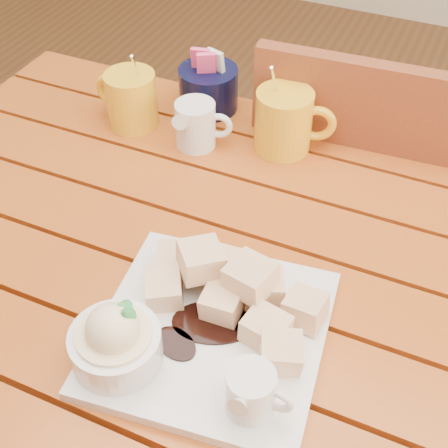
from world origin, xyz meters
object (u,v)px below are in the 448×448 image
at_px(coffee_mug_right, 285,120).
at_px(chair_far, 363,211).
at_px(coffee_mug_left, 130,98).
at_px(dessert_plate, 194,327).
at_px(table, 232,309).

bearing_deg(coffee_mug_right, chair_far, 36.55).
height_order(coffee_mug_left, chair_far, chair_far).
relative_size(dessert_plate, coffee_mug_left, 2.07).
height_order(table, coffee_mug_left, coffee_mug_left).
bearing_deg(table, coffee_mug_left, 141.38).
xyz_separation_m(coffee_mug_right, chair_far, (0.13, 0.17, -0.30)).
relative_size(table, dessert_plate, 3.93).
distance_m(dessert_plate, coffee_mug_right, 0.43).
distance_m(coffee_mug_left, coffee_mug_right, 0.27).
bearing_deg(dessert_plate, chair_far, 81.23).
bearing_deg(chair_far, coffee_mug_left, 24.40).
relative_size(coffee_mug_left, chair_far, 0.16).
xyz_separation_m(table, coffee_mug_left, (-0.30, 0.24, 0.16)).
bearing_deg(dessert_plate, coffee_mug_right, 95.29).
relative_size(coffee_mug_left, coffee_mug_right, 0.93).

